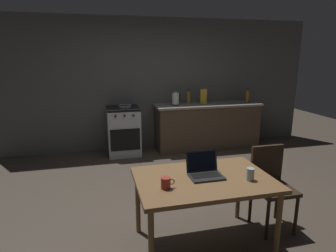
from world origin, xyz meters
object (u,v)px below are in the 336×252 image
chair (271,181)px  laptop (205,171)px  drinking_glass (250,174)px  dining_table (204,184)px  electric_kettle (176,99)px  cereal_box (203,96)px  bottle_b (188,97)px  stove_oven (124,131)px  frying_pan (125,106)px  coffee_mug (166,183)px  bottle (247,96)px

chair → laptop: laptop is taller
drinking_glass → laptop: bearing=152.4°
dining_table → drinking_glass: size_ratio=11.09×
electric_kettle → cereal_box: (0.59, 0.02, 0.03)m
bottle_b → chair: bearing=-89.9°
laptop → bottle_b: bearing=61.9°
laptop → electric_kettle: (0.53, 2.96, 0.26)m
stove_oven → cereal_box: (1.62, 0.02, 0.61)m
electric_kettle → cereal_box: size_ratio=0.86×
frying_pan → drinking_glass: bearing=-75.0°
cereal_box → stove_oven: bearing=-179.2°
dining_table → coffee_mug: 0.44m
stove_oven → cereal_box: cereal_box is taller
bottle → bottle_b: size_ratio=1.02×
dining_table → cereal_box: size_ratio=4.34×
cereal_box → frying_pan: bearing=-178.2°
frying_pan → cereal_box: 1.59m
dining_table → bottle_b: 3.22m
bottle → cereal_box: (-0.94, 0.07, 0.01)m
bottle → coffee_mug: bottle is taller
stove_oven → laptop: 3.02m
bottle_b → laptop: bearing=-105.1°
bottle → drinking_glass: bearing=-118.4°
coffee_mug → dining_table: bearing=17.9°
frying_pan → drinking_glass: 3.24m
bottle → stove_oven: bearing=178.9°
stove_oven → laptop: size_ratio=2.87×
laptop → bottle: bottle is taller
stove_oven → bottle_b: (1.32, 0.08, 0.60)m
laptop → frying_pan: frying_pan is taller
coffee_mug → cereal_box: 3.52m
bottle → coffee_mug: 3.97m
laptop → cereal_box: bearing=56.4°
chair → cereal_box: (0.29, 2.86, 0.54)m
electric_kettle → coffee_mug: bearing=-107.0°
dining_table → bottle_b: (0.85, 3.08, 0.39)m
laptop → coffee_mug: laptop is taller
dining_table → chair: size_ratio=1.43×
electric_kettle → drinking_glass: 3.17m
electric_kettle → bottle_b: bottle_b is taller
chair → stove_oven: bearing=97.1°
cereal_box → bottle_b: (-0.30, 0.06, -0.01)m
dining_table → stove_oven: bearing=99.1°
coffee_mug → drinking_glass: bearing=-1.7°
laptop → frying_pan: (-0.46, 2.93, 0.16)m
stove_oven → cereal_box: size_ratio=3.07×
stove_oven → bottle_b: size_ratio=3.13×
cereal_box → drinking_glass: bearing=-103.1°
bottle_b → cereal_box: bearing=-11.4°
drinking_glass → bottle_b: 3.28m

